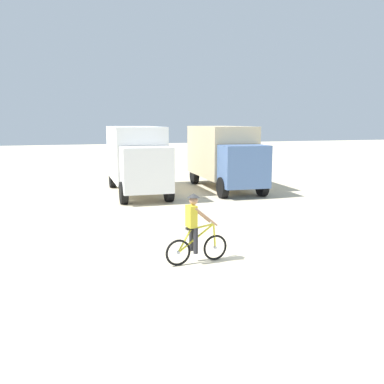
% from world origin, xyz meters
% --- Properties ---
extents(ground_plane, '(120.00, 120.00, 0.00)m').
position_xyz_m(ground_plane, '(0.00, 0.00, 0.00)').
color(ground_plane, beige).
extents(box_truck_white_box, '(2.63, 6.83, 3.35)m').
position_xyz_m(box_truck_white_box, '(-1.17, 10.76, 1.87)').
color(box_truck_white_box, white).
rests_on(box_truck_white_box, ground).
extents(box_truck_tan_camper, '(2.71, 6.86, 3.35)m').
position_xyz_m(box_truck_tan_camper, '(3.57, 10.73, 1.87)').
color(box_truck_tan_camper, '#CCB78E').
rests_on(box_truck_tan_camper, ground).
extents(cyclist_orange_shirt, '(1.73, 0.52, 1.82)m').
position_xyz_m(cyclist_orange_shirt, '(-1.87, -0.46, 0.85)').
color(cyclist_orange_shirt, black).
rests_on(cyclist_orange_shirt, ground).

